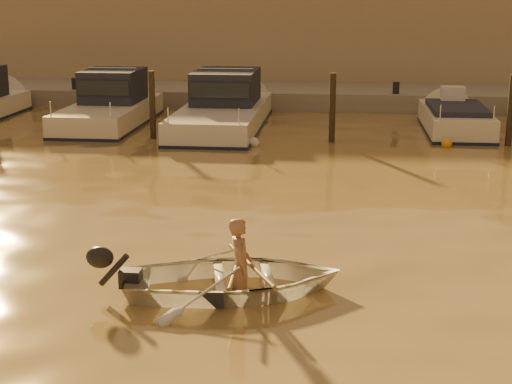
# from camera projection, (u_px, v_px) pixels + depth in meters

# --- Properties ---
(ground_plane) EXTENTS (160.00, 160.00, 0.00)m
(ground_plane) POSITION_uv_depth(u_px,v_px,m) (329.00, 355.00, 9.51)
(ground_plane) COLOR olive
(ground_plane) RESTS_ON ground
(dinghy) EXTENTS (3.58, 2.89, 0.66)m
(dinghy) POSITION_uv_depth(u_px,v_px,m) (233.00, 279.00, 11.41)
(dinghy) COLOR silver
(dinghy) RESTS_ON ground_plane
(person) EXTENTS (0.44, 0.58, 1.43)m
(person) POSITION_uv_depth(u_px,v_px,m) (240.00, 265.00, 11.37)
(person) COLOR #9B6A4D
(person) RESTS_ON dinghy
(outboard_motor) EXTENTS (0.96, 0.58, 0.70)m
(outboard_motor) POSITION_uv_depth(u_px,v_px,m) (129.00, 278.00, 11.24)
(outboard_motor) COLOR black
(outboard_motor) RESTS_ON dinghy
(oar_port) EXTENTS (0.92, 1.94, 0.13)m
(oar_port) POSITION_uv_depth(u_px,v_px,m) (250.00, 265.00, 11.38)
(oar_port) COLOR olive
(oar_port) RESTS_ON dinghy
(oar_starboard) EXTENTS (0.14, 2.10, 0.13)m
(oar_starboard) POSITION_uv_depth(u_px,v_px,m) (237.00, 265.00, 11.36)
(oar_starboard) COLOR brown
(oar_starboard) RESTS_ON dinghy
(moored_boat_1) EXTENTS (2.24, 6.67, 1.75)m
(moored_boat_1) POSITION_uv_depth(u_px,v_px,m) (109.00, 106.00, 25.55)
(moored_boat_1) COLOR beige
(moored_boat_1) RESTS_ON ground_plane
(moored_boat_2) EXTENTS (2.49, 8.26, 1.75)m
(moored_boat_2) POSITION_uv_depth(u_px,v_px,m) (223.00, 108.00, 25.15)
(moored_boat_2) COLOR silver
(moored_boat_2) RESTS_ON ground_plane
(moored_boat_3) EXTENTS (1.86, 5.44, 0.95)m
(moored_boat_3) POSITION_uv_depth(u_px,v_px,m) (455.00, 124.00, 24.47)
(moored_boat_3) COLOR beige
(moored_boat_3) RESTS_ON ground_plane
(piling_1) EXTENTS (0.18, 0.18, 2.20)m
(piling_1) POSITION_uv_depth(u_px,v_px,m) (152.00, 108.00, 23.15)
(piling_1) COLOR #2D2319
(piling_1) RESTS_ON ground_plane
(piling_2) EXTENTS (0.18, 0.18, 2.20)m
(piling_2) POSITION_uv_depth(u_px,v_px,m) (332.00, 111.00, 22.59)
(piling_2) COLOR #2D2319
(piling_2) RESTS_ON ground_plane
(piling_3) EXTENTS (0.18, 0.18, 2.20)m
(piling_3) POSITION_uv_depth(u_px,v_px,m) (510.00, 114.00, 22.05)
(piling_3) COLOR #2D2319
(piling_3) RESTS_ON ground_plane
(fender_b) EXTENTS (0.30, 0.30, 0.30)m
(fender_b) POSITION_uv_depth(u_px,v_px,m) (106.00, 134.00, 23.52)
(fender_b) COLOR orange
(fender_b) RESTS_ON ground_plane
(fender_c) EXTENTS (0.30, 0.30, 0.30)m
(fender_c) POSITION_uv_depth(u_px,v_px,m) (254.00, 143.00, 22.18)
(fender_c) COLOR silver
(fender_c) RESTS_ON ground_plane
(fender_d) EXTENTS (0.30, 0.30, 0.30)m
(fender_d) POSITION_uv_depth(u_px,v_px,m) (447.00, 143.00, 22.10)
(fender_d) COLOR orange
(fender_d) RESTS_ON ground_plane
(quay) EXTENTS (52.00, 4.00, 1.00)m
(quay) POSITION_uv_depth(u_px,v_px,m) (340.00, 101.00, 30.16)
(quay) COLOR gray
(quay) RESTS_ON ground_plane
(waterfront_building) EXTENTS (46.00, 7.00, 4.80)m
(waterfront_building) POSITION_uv_depth(u_px,v_px,m) (342.00, 34.00, 34.89)
(waterfront_building) COLOR #9E8466
(waterfront_building) RESTS_ON quay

